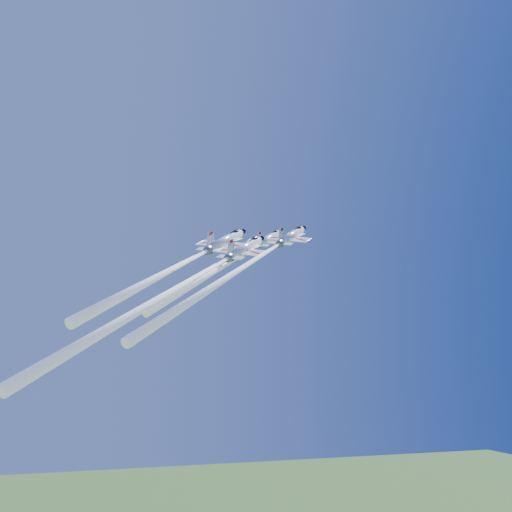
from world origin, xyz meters
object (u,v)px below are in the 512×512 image
object	(u,v)px
jet_lead	(231,261)
jet_right	(244,267)
jet_left	(182,264)
jet_slot	(180,287)

from	to	relation	value
jet_lead	jet_right	bearing A→B (deg)	-51.35
jet_left	jet_slot	size ratio (longest dim) A/B	0.77
jet_lead	jet_left	bearing A→B (deg)	-139.51
jet_left	jet_slot	xyz separation A→B (m)	(-2.85, -14.43, -6.54)
jet_left	jet_right	size ratio (longest dim) A/B	0.84
jet_lead	jet_slot	xyz separation A→B (m)	(-12.82, -14.10, -7.56)
jet_left	jet_slot	world-z (taller)	jet_left
jet_left	jet_right	distance (m)	15.46
jet_left	jet_right	bearing A→B (deg)	-10.75
jet_right	jet_slot	distance (m)	13.02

